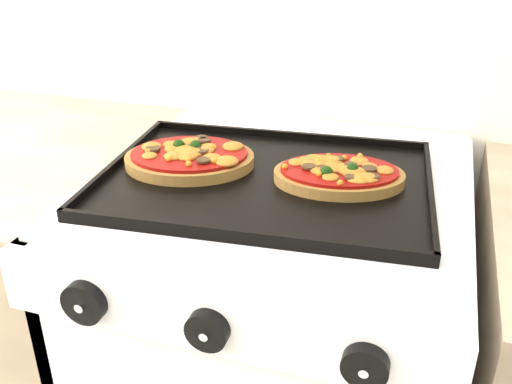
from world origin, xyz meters
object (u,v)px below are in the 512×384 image
(baking_tray, at_px, (266,178))
(pizza_right, at_px, (339,173))
(pizza_left, at_px, (189,157))
(stove, at_px, (278,382))

(baking_tray, xyz_separation_m, pizza_right, (0.11, 0.02, 0.01))
(pizza_left, bearing_deg, baking_tray, -4.27)
(stove, height_order, pizza_left, pizza_left)
(pizza_right, bearing_deg, stove, 172.52)
(baking_tray, bearing_deg, pizza_left, 170.48)
(baking_tray, bearing_deg, pizza_right, 6.70)
(stove, distance_m, pizza_left, 0.50)
(stove, relative_size, baking_tray, 1.78)
(pizza_right, bearing_deg, pizza_left, -176.87)
(baking_tray, relative_size, pizza_right, 2.51)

